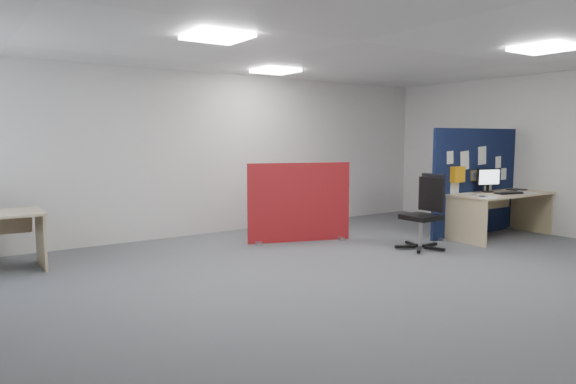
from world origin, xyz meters
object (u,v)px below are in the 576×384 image
main_desk (498,203)px  monitor_main (488,179)px  navy_divider (476,182)px  red_divider (299,203)px  office_chair (426,207)px

main_desk → monitor_main: monitor_main is taller
navy_divider → main_desk: bearing=-71.8°
navy_divider → monitor_main: 0.21m
red_divider → office_chair: red_divider is taller
monitor_main → red_divider: bearing=169.1°
monitor_main → red_divider: (-2.84, 1.37, -0.34)m
office_chair → main_desk: bearing=-4.2°
red_divider → office_chair: bearing=-31.4°
main_desk → red_divider: red_divider is taller
navy_divider → red_divider: navy_divider is taller
main_desk → red_divider: 3.29m
navy_divider → office_chair: 1.62m
main_desk → office_chair: 1.68m
navy_divider → monitor_main: (0.04, -0.20, 0.06)m
monitor_main → navy_divider: bearing=116.0°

